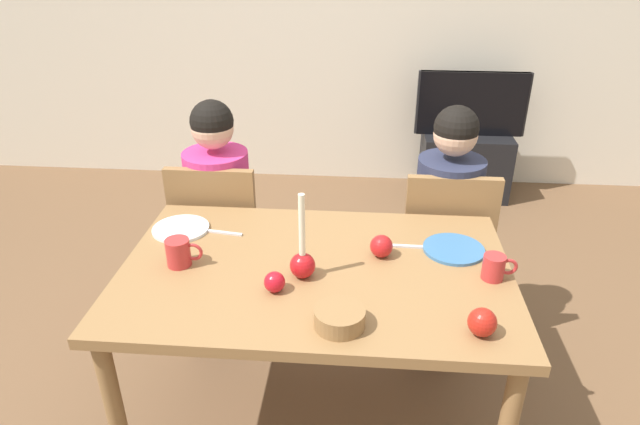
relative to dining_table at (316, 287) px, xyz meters
name	(u,v)px	position (x,y,z in m)	size (l,w,h in m)	color
ground_plane	(316,417)	(0.00, 0.00, -0.67)	(7.68, 7.68, 0.00)	brown
back_wall	(347,10)	(0.00, 2.60, 0.63)	(6.40, 0.10, 2.60)	beige
dining_table	(316,287)	(0.00, 0.00, 0.00)	(1.40, 0.90, 0.75)	olive
chair_left	(220,236)	(-0.52, 0.61, -0.15)	(0.40, 0.40, 0.90)	olive
chair_right	(444,245)	(0.55, 0.61, -0.15)	(0.40, 0.40, 0.90)	olive
person_left_child	(221,222)	(-0.52, 0.64, -0.10)	(0.30, 0.30, 1.17)	#33384C
person_right_child	(444,231)	(0.55, 0.64, -0.10)	(0.30, 0.30, 1.17)	#33384C
tv_stand	(464,164)	(0.92, 2.30, -0.43)	(0.64, 0.40, 0.48)	black
tv	(472,104)	(0.92, 2.30, 0.04)	(0.79, 0.05, 0.46)	black
candle_centerpiece	(302,260)	(-0.04, -0.06, 0.15)	(0.09, 0.09, 0.32)	red
plate_left	(181,229)	(-0.57, 0.23, 0.09)	(0.23, 0.23, 0.01)	silver
plate_right	(454,249)	(0.51, 0.16, 0.09)	(0.23, 0.23, 0.01)	teal
mug_left	(179,252)	(-0.49, -0.02, 0.13)	(0.13, 0.09, 0.10)	#B72D2D
mug_right	(495,267)	(0.62, -0.02, 0.13)	(0.12, 0.08, 0.09)	#B72D2D
fork_left	(221,232)	(-0.40, 0.22, 0.09)	(0.18, 0.01, 0.01)	silver
fork_right	(407,246)	(0.34, 0.17, 0.09)	(0.18, 0.01, 0.01)	silver
bowl_walnuts	(340,318)	(0.10, -0.32, 0.11)	(0.16, 0.16, 0.06)	olive
apple_near_candle	(482,322)	(0.53, -0.32, 0.13)	(0.09, 0.09, 0.09)	#AE1E14
apple_by_left_plate	(381,246)	(0.24, 0.10, 0.13)	(0.08, 0.08, 0.08)	red
apple_by_right_mug	(275,282)	(-0.12, -0.15, 0.12)	(0.07, 0.07, 0.07)	red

